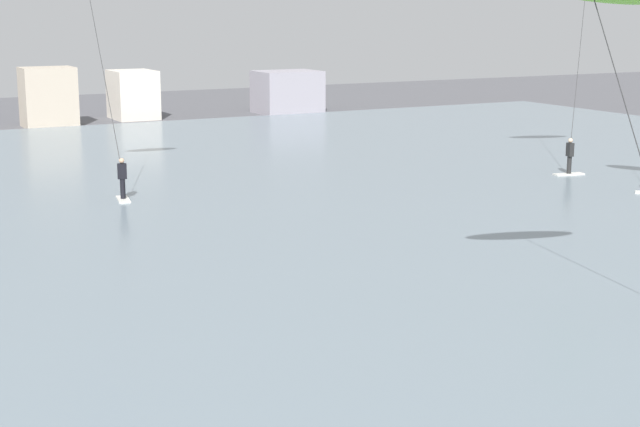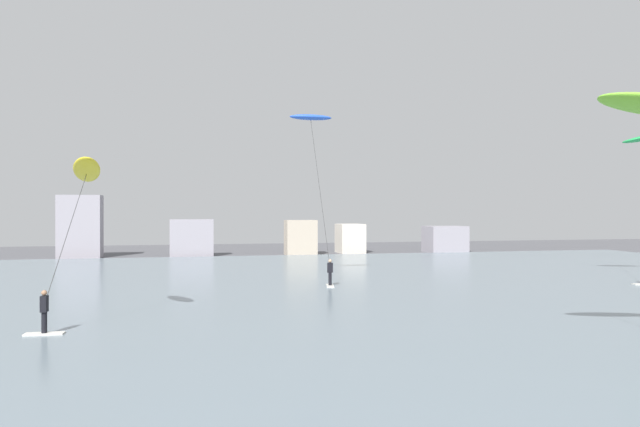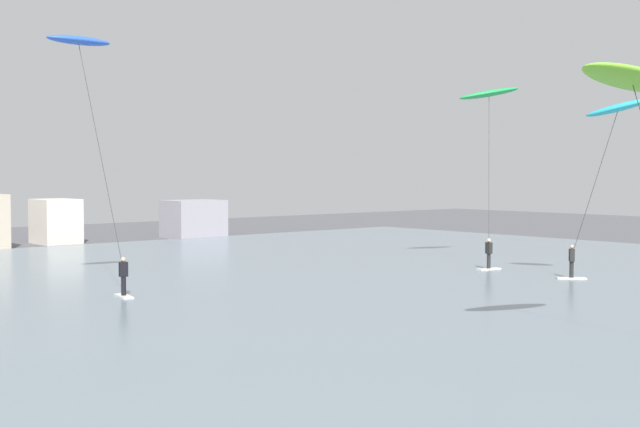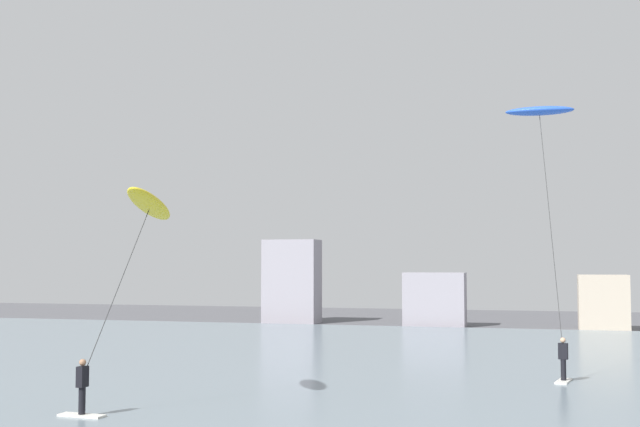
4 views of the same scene
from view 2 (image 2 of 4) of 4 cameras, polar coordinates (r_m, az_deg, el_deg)
water_bay at (r=33.95m, az=-1.02°, el=-7.64°), size 84.00×52.00×0.10m
far_shore_buildings at (r=61.39m, az=-5.88°, el=-2.16°), size 43.93×4.90×6.36m
kitesurfer_blue at (r=36.85m, az=-0.72°, el=7.84°), size 2.82×3.66×10.93m
kitesurfer_yellow at (r=24.65m, az=-22.79°, el=2.91°), size 2.74×3.63×6.88m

